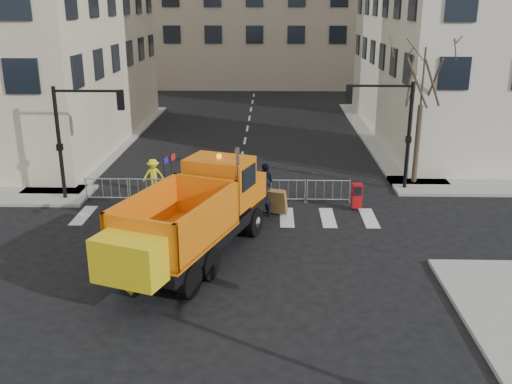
{
  "coord_description": "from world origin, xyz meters",
  "views": [
    {
      "loc": [
        1.78,
        -17.9,
        8.97
      ],
      "look_at": [
        1.23,
        2.5,
        2.16
      ],
      "focal_mm": 40.0,
      "sensor_mm": 36.0,
      "label": 1
    }
  ],
  "objects_px": {
    "worker": "(154,175)",
    "newspaper_box": "(357,196)",
    "plow_truck": "(193,215)",
    "cop_c": "(266,185)",
    "cop_a": "(265,198)",
    "cop_b": "(217,201)"
  },
  "relations": [
    {
      "from": "plow_truck",
      "to": "newspaper_box",
      "type": "distance_m",
      "value": 8.68
    },
    {
      "from": "newspaper_box",
      "to": "worker",
      "type": "bearing_deg",
      "value": 166.27
    },
    {
      "from": "cop_a",
      "to": "worker",
      "type": "bearing_deg",
      "value": -48.33
    },
    {
      "from": "cop_c",
      "to": "newspaper_box",
      "type": "bearing_deg",
      "value": 106.75
    },
    {
      "from": "worker",
      "to": "cop_c",
      "type": "bearing_deg",
      "value": -28.34
    },
    {
      "from": "cop_b",
      "to": "newspaper_box",
      "type": "bearing_deg",
      "value": -146.98
    },
    {
      "from": "cop_a",
      "to": "cop_b",
      "type": "xyz_separation_m",
      "value": [
        -2.06,
        -0.34,
        -0.07
      ]
    },
    {
      "from": "cop_c",
      "to": "newspaper_box",
      "type": "xyz_separation_m",
      "value": [
        4.12,
        -0.5,
        -0.32
      ]
    },
    {
      "from": "cop_b",
      "to": "newspaper_box",
      "type": "height_order",
      "value": "cop_b"
    },
    {
      "from": "worker",
      "to": "plow_truck",
      "type": "bearing_deg",
      "value": -80.84
    },
    {
      "from": "plow_truck",
      "to": "cop_c",
      "type": "relative_size",
      "value": 5.18
    },
    {
      "from": "cop_c",
      "to": "worker",
      "type": "bearing_deg",
      "value": -82.38
    },
    {
      "from": "cop_a",
      "to": "worker",
      "type": "relative_size",
      "value": 1.08
    },
    {
      "from": "plow_truck",
      "to": "cop_a",
      "type": "bearing_deg",
      "value": -8.66
    },
    {
      "from": "worker",
      "to": "newspaper_box",
      "type": "xyz_separation_m",
      "value": [
        9.61,
        -2.08,
        -0.26
      ]
    },
    {
      "from": "cop_a",
      "to": "cop_c",
      "type": "height_order",
      "value": "cop_c"
    },
    {
      "from": "worker",
      "to": "newspaper_box",
      "type": "relative_size",
      "value": 1.47
    },
    {
      "from": "cop_a",
      "to": "cop_b",
      "type": "relative_size",
      "value": 1.09
    },
    {
      "from": "cop_b",
      "to": "cop_a",
      "type": "bearing_deg",
      "value": -149.04
    },
    {
      "from": "plow_truck",
      "to": "cop_b",
      "type": "distance_m",
      "value": 4.36
    },
    {
      "from": "plow_truck",
      "to": "cop_c",
      "type": "xyz_separation_m",
      "value": [
        2.52,
        5.99,
        -0.75
      ]
    },
    {
      "from": "newspaper_box",
      "to": "cop_a",
      "type": "bearing_deg",
      "value": -169.03
    }
  ]
}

